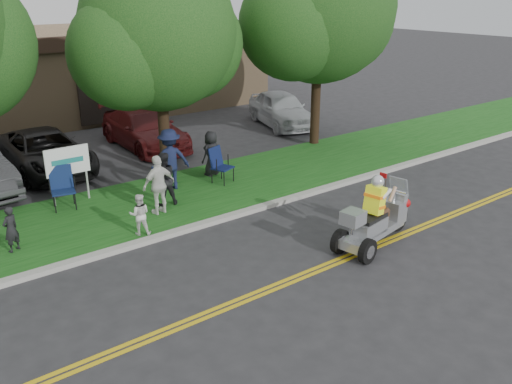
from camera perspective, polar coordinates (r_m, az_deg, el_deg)
ground at (r=12.59m, az=4.54°, el=-7.43°), size 120.00×120.00×0.00m
centerline_near at (r=12.22m, az=6.36°, el=-8.41°), size 60.00×0.10×0.01m
centerline_far at (r=12.32m, az=5.85°, el=-8.13°), size 60.00×0.10×0.01m
curb at (r=14.73m, az=-3.35°, el=-2.75°), size 60.00×0.25×0.12m
grass_verge at (r=16.43m, az=-7.57°, el=-0.35°), size 60.00×4.00×0.10m
commercial_building at (r=29.04m, az=-18.32°, el=12.06°), size 18.00×8.20×4.00m
tree_mid at (r=17.45m, az=-10.13°, el=15.58°), size 5.88×4.80×7.05m
tree_right at (r=21.07m, az=6.72°, el=18.23°), size 6.86×5.60×8.07m
business_sign at (r=16.18m, az=-19.22°, el=2.81°), size 1.25×0.06×1.75m
trike_scooter at (r=13.41m, az=12.43°, el=-3.02°), size 2.78×1.10×1.82m
lawn_chair_a at (r=16.04m, az=-19.74°, el=0.75°), size 0.75×0.77×1.18m
lawn_chair_b at (r=17.13m, az=-3.91°, el=3.10°), size 0.77×0.78×1.12m
spectator_adult_mid at (r=15.43m, az=-9.73°, el=1.37°), size 0.85×0.72×1.55m
spectator_adult_right at (r=14.85m, az=-10.19°, el=0.76°), size 1.00×0.48×1.65m
spectator_chair_a at (r=16.61m, az=-9.05°, el=3.42°), size 1.32×0.92×1.87m
spectator_chair_b at (r=17.74m, az=-4.71°, el=4.07°), size 0.81×0.63×1.48m
child_left at (r=13.84m, az=-24.41°, el=-3.58°), size 0.49×0.43×1.12m
child_right at (r=13.78m, az=-12.16°, el=-2.31°), size 0.65×0.60×1.07m
parked_car_mid at (r=19.71m, az=-21.32°, el=3.95°), size 2.35×5.01×1.39m
parked_car_right at (r=21.70m, az=-11.67°, el=6.50°), size 2.08×5.00×1.44m
parked_car_far_right at (r=24.63m, az=2.67°, el=8.74°), size 3.10×4.91×1.56m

